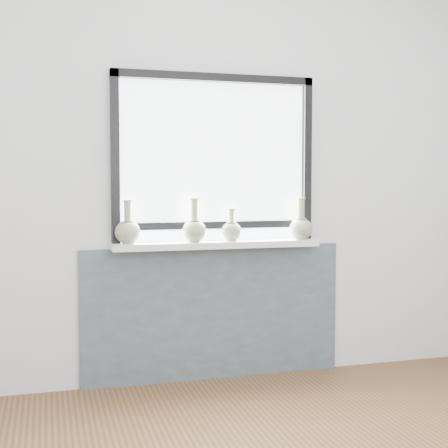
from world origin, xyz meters
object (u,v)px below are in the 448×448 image
object	(u,v)px
vase_c	(231,230)
vase_d	(301,227)
vase_b	(194,229)
vase_a	(128,230)
windowsill	(217,245)

from	to	relation	value
vase_c	vase_d	world-z (taller)	vase_d
vase_b	vase_d	size ratio (longest dim) A/B	1.01
vase_a	vase_d	world-z (taller)	vase_d
vase_d	vase_a	bearing A→B (deg)	179.03
windowsill	vase_c	bearing A→B (deg)	0.57
windowsill	vase_d	size ratio (longest dim) A/B	4.84
windowsill	vase_a	world-z (taller)	vase_a
vase_a	vase_d	bearing A→B (deg)	-0.97
vase_b	vase_c	size ratio (longest dim) A/B	1.32
vase_a	vase_b	world-z (taller)	vase_b
vase_a	windowsill	bearing A→B (deg)	0.74
vase_a	vase_c	bearing A→B (deg)	0.72
windowsill	vase_b	bearing A→B (deg)	-177.23
windowsill	vase_d	world-z (taller)	vase_d
vase_b	vase_d	bearing A→B (deg)	-1.55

